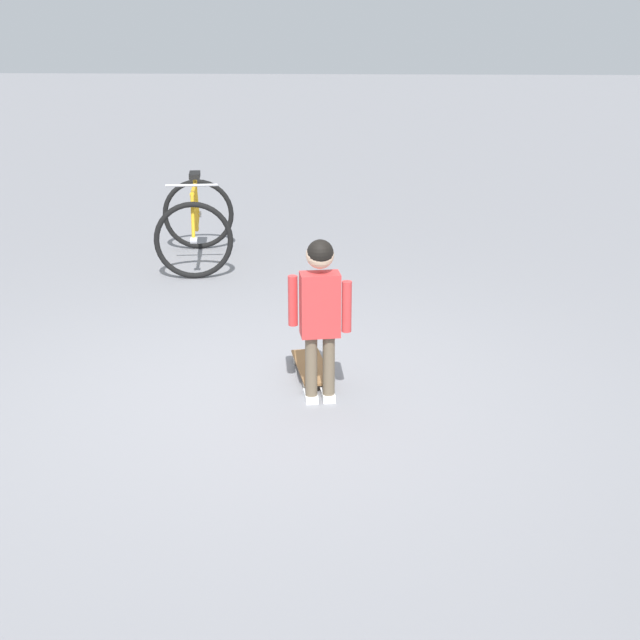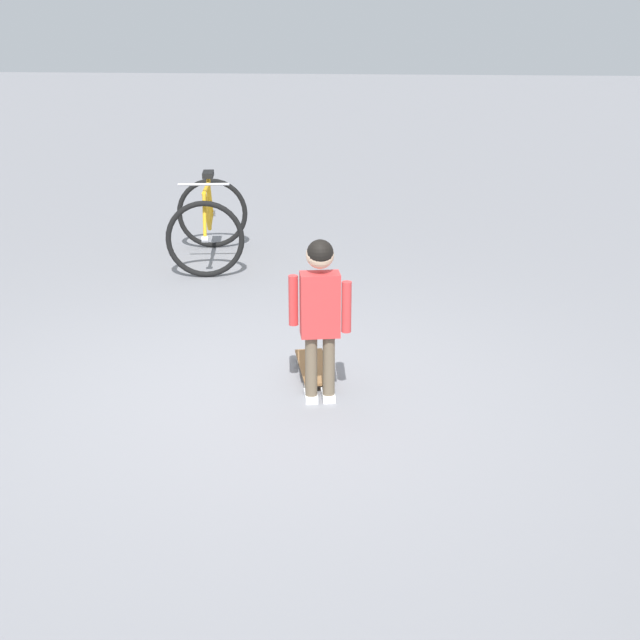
{
  "view_description": "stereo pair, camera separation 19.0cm",
  "coord_description": "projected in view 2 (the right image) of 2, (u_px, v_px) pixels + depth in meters",
  "views": [
    {
      "loc": [
        0.59,
        -5.17,
        2.42
      ],
      "look_at": [
        0.41,
        -0.07,
        0.55
      ],
      "focal_mm": 49.84,
      "sensor_mm": 36.0,
      "label": 1
    },
    {
      "loc": [
        0.78,
        -5.16,
        2.42
      ],
      "look_at": [
        0.41,
        -0.07,
        0.55
      ],
      "focal_mm": 49.84,
      "sensor_mm": 36.0,
      "label": 2
    }
  ],
  "objects": [
    {
      "name": "ground_plane",
      "position": [
        258.0,
        395.0,
        5.72
      ],
      "size": [
        50.0,
        50.0,
        0.0
      ],
      "primitive_type": "plane",
      "color": "gray"
    },
    {
      "name": "child_person",
      "position": [
        320.0,
        304.0,
        5.4
      ],
      "size": [
        0.39,
        0.21,
        1.06
      ],
      "color": "brown",
      "rests_on": "ground"
    },
    {
      "name": "skateboard",
      "position": [
        314.0,
        367.0,
        5.99
      ],
      "size": [
        0.31,
        0.63,
        0.07
      ],
      "color": "olive",
      "rests_on": "ground"
    },
    {
      "name": "bicycle_mid",
      "position": [
        209.0,
        223.0,
        8.47
      ],
      "size": [
        0.84,
        1.15,
        0.85
      ],
      "color": "black",
      "rests_on": "ground"
    }
  ]
}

